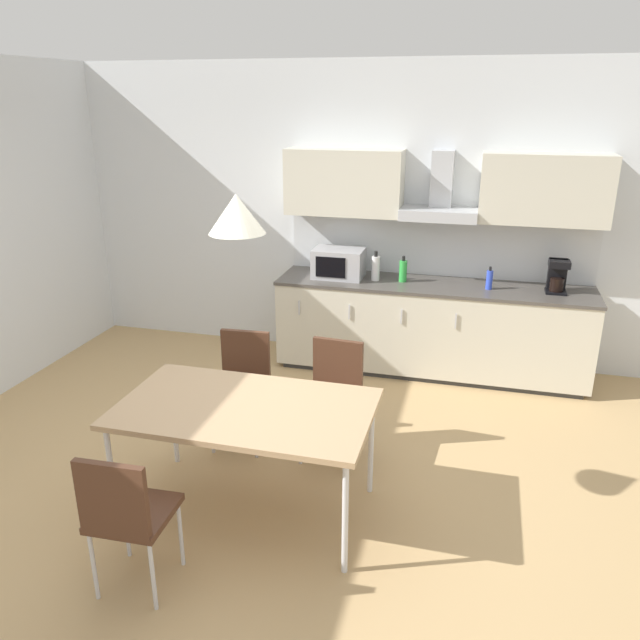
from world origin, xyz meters
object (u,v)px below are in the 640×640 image
object	(u,v)px
bottle_blue	(489,280)
pendant_lamp	(236,214)
chair_near_left	(125,510)
chair_far_left	(243,377)
microwave	(339,263)
dining_table	(246,412)
coffee_maker	(557,276)
chair_far_right	(334,387)
bottle_green	(403,271)
bottle_white	(376,268)

from	to	relation	value
bottle_blue	pendant_lamp	world-z (taller)	pendant_lamp
chair_near_left	chair_far_left	bearing A→B (deg)	90.28
microwave	dining_table	world-z (taller)	microwave
microwave	coffee_maker	xyz separation A→B (m)	(2.00, 0.03, 0.01)
chair_far_left	chair_near_left	distance (m)	1.67
dining_table	chair_far_right	bearing A→B (deg)	66.81
microwave	pendant_lamp	distance (m)	2.68
coffee_maker	chair_far_right	world-z (taller)	coffee_maker
dining_table	chair_far_left	world-z (taller)	chair_far_left
bottle_green	microwave	bearing A→B (deg)	-179.19
coffee_maker	chair_far_left	bearing A→B (deg)	-144.11
bottle_blue	chair_near_left	world-z (taller)	bottle_blue
chair_near_left	pendant_lamp	distance (m)	1.68
coffee_maker	pendant_lamp	distance (m)	3.36
chair_far_left	chair_far_right	distance (m)	0.72
dining_table	chair_near_left	xyz separation A→B (m)	(-0.35, -0.84, -0.18)
chair_near_left	bottle_blue	bearing A→B (deg)	61.97
bottle_blue	microwave	bearing A→B (deg)	178.51
microwave	dining_table	size ratio (longest dim) A/B	0.31
microwave	pendant_lamp	size ratio (longest dim) A/B	1.50
bottle_white	chair_far_right	distance (m)	1.73
bottle_white	chair_far_right	world-z (taller)	bottle_white
coffee_maker	bottle_white	distance (m)	1.64
bottle_green	chair_far_right	size ratio (longest dim) A/B	0.28
chair_far_left	chair_near_left	size ratio (longest dim) A/B	1.00
chair_far_left	bottle_blue	bearing A→B (deg)	42.80
coffee_maker	chair_far_left	world-z (taller)	coffee_maker
microwave	chair_far_right	world-z (taller)	microwave
bottle_green	bottle_white	bearing A→B (deg)	-175.08
chair_near_left	microwave	bearing A→B (deg)	84.09
microwave	chair_near_left	bearing A→B (deg)	-95.91
bottle_blue	dining_table	xyz separation A→B (m)	(-1.42, -2.48, -0.26)
coffee_maker	bottle_white	xyz separation A→B (m)	(-1.64, -0.04, -0.03)
bottle_blue	chair_far_left	world-z (taller)	bottle_blue
bottle_blue	dining_table	bearing A→B (deg)	-119.74
microwave	bottle_white	distance (m)	0.37
microwave	bottle_green	xyz separation A→B (m)	(0.62, 0.01, -0.03)
bottle_blue	bottle_green	size ratio (longest dim) A/B	0.85
dining_table	chair_far_left	xyz separation A→B (m)	(-0.36, 0.84, -0.18)
bottle_green	chair_far_left	world-z (taller)	bottle_green
bottle_white	dining_table	xyz separation A→B (m)	(-0.36, -2.50, -0.29)
chair_far_left	chair_far_right	bearing A→B (deg)	-0.01
bottle_green	chair_near_left	xyz separation A→B (m)	(-0.97, -3.36, -0.46)
coffee_maker	dining_table	bearing A→B (deg)	-128.18
bottle_green	dining_table	distance (m)	2.62
bottle_green	chair_far_left	distance (m)	2.01
dining_table	chair_far_left	bearing A→B (deg)	113.13
chair_far_left	pendant_lamp	bearing A→B (deg)	-66.87
chair_far_right	coffee_maker	bearing A→B (deg)	46.11
bottle_blue	chair_near_left	distance (m)	3.78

